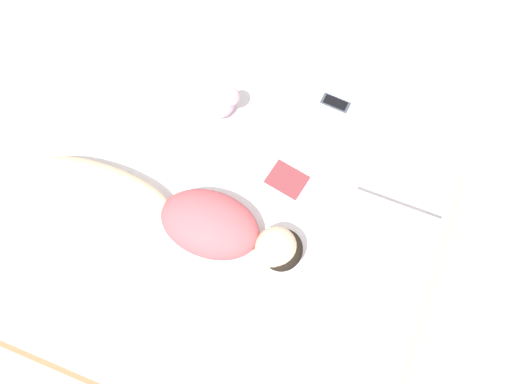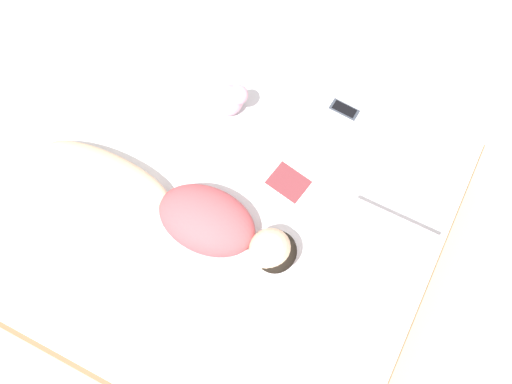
# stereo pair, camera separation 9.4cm
# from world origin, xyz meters

# --- Properties ---
(ground_plane) EXTENTS (12.00, 12.00, 0.00)m
(ground_plane) POSITION_xyz_m (0.00, 0.00, 0.00)
(ground_plane) COLOR #B7A88E
(bed) EXTENTS (1.95, 2.12, 0.52)m
(bed) POSITION_xyz_m (0.00, 0.00, 0.25)
(bed) COLOR brown
(bed) RESTS_ON ground_plane
(person) EXTENTS (0.33, 1.33, 0.20)m
(person) POSITION_xyz_m (0.13, -0.13, 0.61)
(person) COLOR #DBB28E
(person) RESTS_ON bed
(open_magazine) EXTENTS (0.49, 0.34, 0.01)m
(open_magazine) POSITION_xyz_m (-0.36, 0.26, 0.52)
(open_magazine) COLOR white
(open_magazine) RESTS_ON bed
(coffee_mug) EXTENTS (0.11, 0.07, 0.09)m
(coffee_mug) POSITION_xyz_m (-0.52, 0.89, 0.56)
(coffee_mug) COLOR white
(coffee_mug) RESTS_ON bed
(cell_phone) EXTENTS (0.08, 0.15, 0.01)m
(cell_phone) POSITION_xyz_m (-0.75, 0.32, 0.52)
(cell_phone) COLOR #333842
(cell_phone) RESTS_ON bed
(plush_toy) EXTENTS (0.17, 0.18, 0.22)m
(plush_toy) POSITION_xyz_m (-0.49, -0.21, 0.61)
(plush_toy) COLOR #DB9EB2
(plush_toy) RESTS_ON bed
(pillow) EXTENTS (0.54, 0.43, 0.13)m
(pillow) POSITION_xyz_m (-0.01, 0.78, 0.58)
(pillow) COLOR beige
(pillow) RESTS_ON bed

